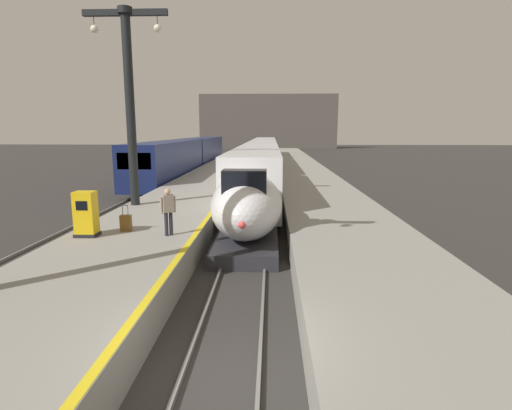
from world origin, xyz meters
TOP-DOWN VIEW (x-y plane):
  - ground_plane at (0.00, 0.00)m, footprint 260.00×260.00m
  - platform_left at (-4.05, 24.75)m, footprint 4.80×110.00m
  - platform_right at (4.05, 24.75)m, footprint 4.80×110.00m
  - platform_left_safety_stripe at (-1.77, 24.75)m, footprint 0.20×107.80m
  - rail_main_left at (-0.75, 27.50)m, footprint 0.08×110.00m
  - rail_main_right at (0.75, 27.50)m, footprint 0.08×110.00m
  - rail_secondary_left at (-8.85, 27.50)m, footprint 0.08×110.00m
  - rail_secondary_right at (-7.35, 27.50)m, footprint 0.08×110.00m
  - highspeed_train_main at (0.00, 33.41)m, footprint 2.92×55.81m
  - regional_train_adjacent at (-8.10, 37.81)m, footprint 2.85×36.60m
  - station_column_mid at (-5.90, 13.11)m, footprint 4.00×0.68m
  - passenger_near_edge at (-2.68, 7.12)m, footprint 0.50×0.39m
  - rolling_suitcase at (-4.44, 7.71)m, footprint 0.40×0.22m
  - ticket_machine_yellow at (-5.55, 6.91)m, footprint 0.76×0.62m
  - terminus_back_wall at (0.00, 102.00)m, footprint 36.00×2.00m

SIDE VIEW (x-z plane):
  - ground_plane at x=0.00m, z-range 0.00..0.00m
  - rail_main_left at x=-0.75m, z-range 0.00..0.12m
  - rail_main_right at x=0.75m, z-range 0.00..0.12m
  - rail_secondary_left at x=-8.85m, z-range 0.00..0.12m
  - rail_secondary_right at x=-7.35m, z-range 0.00..0.12m
  - platform_left at x=-4.05m, z-range 0.00..1.05m
  - platform_right at x=4.05m, z-range 0.00..1.05m
  - platform_left_safety_stripe at x=-1.77m, z-range 1.05..1.06m
  - rolling_suitcase at x=-4.44m, z-range 0.86..1.85m
  - ticket_machine_yellow at x=-5.55m, z-range 0.99..2.59m
  - highspeed_train_main at x=0.00m, z-range 0.16..3.76m
  - passenger_near_edge at x=-2.68m, z-range 1.19..2.88m
  - regional_train_adjacent at x=-8.10m, z-range 0.23..4.03m
  - station_column_mid at x=-5.90m, z-range 1.99..11.32m
  - terminus_back_wall at x=0.00m, z-range 0.00..14.00m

